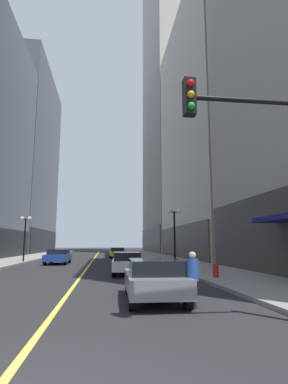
{
  "coord_description": "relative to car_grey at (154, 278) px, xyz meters",
  "views": [
    {
      "loc": [
        1.32,
        -3.58,
        1.83
      ],
      "look_at": [
        5.62,
        31.05,
        7.65
      ],
      "focal_mm": 28.93,
      "sensor_mm": 36.0,
      "label": 1
    }
  ],
  "objects": [
    {
      "name": "ground_plane",
      "position": [
        -2.93,
        28.32,
        -0.72
      ],
      "size": [
        200.0,
        200.0,
        0.0
      ],
      "primitive_type": "plane",
      "color": "#262628"
    },
    {
      "name": "car_grey",
      "position": [
        0.0,
        0.0,
        0.0
      ],
      "size": [
        1.92,
        4.16,
        1.32
      ],
      "color": "slate",
      "rests_on": "ground"
    },
    {
      "name": "sidewalk_left",
      "position": [
        -11.18,
        28.32,
        -0.64
      ],
      "size": [
        4.5,
        78.0,
        0.15
      ],
      "primitive_type": "cube",
      "color": "gray",
      "rests_on": "ground"
    },
    {
      "name": "building_left_far",
      "position": [
        -20.39,
        53.32,
        17.68
      ],
      "size": [
        14.12,
        26.0,
        36.93
      ],
      "color": "#4C515B",
      "rests_on": "ground"
    },
    {
      "name": "fire_hydrant_right",
      "position": [
        3.97,
        5.22,
        -0.32
      ],
      "size": [
        0.28,
        0.28,
        0.8
      ],
      "primitive_type": "cylinder",
      "color": "red",
      "rests_on": "ground"
    },
    {
      "name": "car_white",
      "position": [
        -0.3,
        8.69,
        0.0
      ],
      "size": [
        1.88,
        4.56,
        1.32
      ],
      "color": "silver",
      "rests_on": "ground"
    },
    {
      "name": "sidewalk_right",
      "position": [
        5.32,
        28.32,
        -0.64
      ],
      "size": [
        4.5,
        78.0,
        0.15
      ],
      "primitive_type": "cube",
      "color": "gray",
      "rests_on": "ground"
    },
    {
      "name": "traffic_light_near_right",
      "position": [
        2.42,
        -3.71,
        3.02
      ],
      "size": [
        3.43,
        0.35,
        5.65
      ],
      "color": "black",
      "rests_on": "ground"
    },
    {
      "name": "pedestrian_in_blue_hoodie",
      "position": [
        0.92,
        -1.33,
        0.21
      ],
      "size": [
        0.46,
        0.46,
        1.6
      ],
      "color": "black",
      "rests_on": "ground"
    },
    {
      "name": "lane_centre_stripe",
      "position": [
        -2.93,
        28.32,
        -0.71
      ],
      "size": [
        0.16,
        70.0,
        0.01
      ],
      "primitive_type": "cube",
      "color": "#E5D64C",
      "rests_on": "ground"
    },
    {
      "name": "street_lamp_left_far",
      "position": [
        -9.33,
        21.02,
        2.54
      ],
      "size": [
        1.06,
        0.36,
        4.43
      ],
      "color": "black",
      "rests_on": "ground"
    },
    {
      "name": "building_right_far",
      "position": [
        12.87,
        53.32,
        41.36
      ],
      "size": [
        10.78,
        26.0,
        84.37
      ],
      "color": "#A8A399",
      "rests_on": "ground"
    },
    {
      "name": "car_yellow",
      "position": [
        -0.1,
        29.75,
        0.0
      ],
      "size": [
        1.89,
        4.14,
        1.32
      ],
      "color": "yellow",
      "rests_on": "ground"
    },
    {
      "name": "car_blue",
      "position": [
        -5.8,
        18.94,
        0.0
      ],
      "size": [
        1.99,
        4.33,
        1.32
      ],
      "color": "navy",
      "rests_on": "ground"
    },
    {
      "name": "building_right_mid",
      "position": [
        14.38,
        27.82,
        15.83
      ],
      "size": [
        13.83,
        24.0,
        33.23
      ],
      "color": "#B7AD99",
      "rests_on": "ground"
    },
    {
      "name": "street_lamp_right_mid",
      "position": [
        3.47,
        12.32,
        2.54
      ],
      "size": [
        1.06,
        0.36,
        4.43
      ],
      "color": "black",
      "rests_on": "ground"
    }
  ]
}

